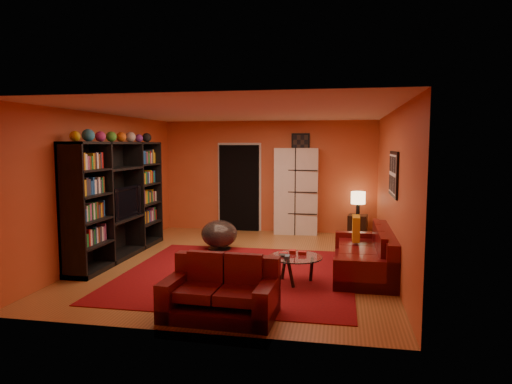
% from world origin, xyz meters
% --- Properties ---
extents(floor, '(6.00, 6.00, 0.00)m').
position_xyz_m(floor, '(0.00, 0.00, 0.00)').
color(floor, brown).
rests_on(floor, ground).
extents(ceiling, '(6.00, 6.00, 0.00)m').
position_xyz_m(ceiling, '(0.00, 0.00, 2.60)').
color(ceiling, white).
rests_on(ceiling, wall_back).
extents(wall_back, '(6.00, 0.00, 6.00)m').
position_xyz_m(wall_back, '(0.00, 3.00, 1.30)').
color(wall_back, '#BC4C29').
rests_on(wall_back, floor).
extents(wall_front, '(6.00, 0.00, 6.00)m').
position_xyz_m(wall_front, '(0.00, -3.00, 1.30)').
color(wall_front, '#BC4C29').
rests_on(wall_front, floor).
extents(wall_left, '(0.00, 6.00, 6.00)m').
position_xyz_m(wall_left, '(-2.50, 0.00, 1.30)').
color(wall_left, '#BC4C29').
rests_on(wall_left, floor).
extents(wall_right, '(0.00, 6.00, 6.00)m').
position_xyz_m(wall_right, '(2.50, 0.00, 1.30)').
color(wall_right, '#BC4C29').
rests_on(wall_right, floor).
extents(rug, '(3.60, 3.60, 0.01)m').
position_xyz_m(rug, '(0.10, -0.70, 0.01)').
color(rug, '#5E0A0F').
rests_on(rug, floor).
extents(doorway, '(0.95, 0.10, 2.04)m').
position_xyz_m(doorway, '(-0.70, 2.96, 1.02)').
color(doorway, black).
rests_on(doorway, floor).
extents(wall_art_right, '(0.03, 1.00, 0.70)m').
position_xyz_m(wall_art_right, '(2.48, -0.30, 1.60)').
color(wall_art_right, black).
rests_on(wall_art_right, wall_right).
extents(wall_art_back, '(0.42, 0.03, 0.52)m').
position_xyz_m(wall_art_back, '(0.75, 2.98, 2.05)').
color(wall_art_back, black).
rests_on(wall_art_back, wall_back).
extents(entertainment_unit, '(0.45, 3.00, 2.10)m').
position_xyz_m(entertainment_unit, '(-2.27, 0.00, 1.05)').
color(entertainment_unit, black).
rests_on(entertainment_unit, floor).
extents(tv, '(1.00, 0.13, 0.58)m').
position_xyz_m(tv, '(-2.23, 0.04, 1.01)').
color(tv, black).
rests_on(tv, entertainment_unit).
extents(sofa, '(0.91, 2.21, 0.85)m').
position_xyz_m(sofa, '(2.14, -0.22, 0.28)').
color(sofa, '#47090C').
rests_on(sofa, rug).
extents(loveseat, '(1.36, 0.85, 0.85)m').
position_xyz_m(loveseat, '(0.29, -2.42, 0.29)').
color(loveseat, '#47090C').
rests_on(loveseat, rug).
extents(throw_pillow, '(0.12, 0.42, 0.42)m').
position_xyz_m(throw_pillow, '(1.95, 0.25, 0.63)').
color(throw_pillow, orange).
rests_on(throw_pillow, sofa).
extents(coffee_table, '(0.80, 0.80, 0.40)m').
position_xyz_m(coffee_table, '(1.04, -1.00, 0.36)').
color(coffee_table, silver).
rests_on(coffee_table, floor).
extents(storage_cabinet, '(1.01, 0.50, 1.97)m').
position_xyz_m(storage_cabinet, '(0.67, 2.80, 0.99)').
color(storage_cabinet, silver).
rests_on(storage_cabinet, floor).
extents(bowl_chair, '(0.71, 0.71, 0.58)m').
position_xyz_m(bowl_chair, '(-0.64, 0.90, 0.31)').
color(bowl_chair, black).
rests_on(bowl_chair, floor).
extents(side_table, '(0.45, 0.45, 0.50)m').
position_xyz_m(side_table, '(2.06, 2.61, 0.25)').
color(side_table, black).
rests_on(side_table, floor).
extents(table_lamp, '(0.31, 0.31, 0.52)m').
position_xyz_m(table_lamp, '(2.06, 2.61, 0.87)').
color(table_lamp, black).
rests_on(table_lamp, side_table).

